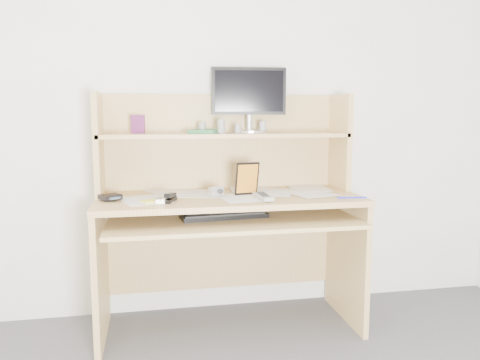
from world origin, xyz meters
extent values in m
cube|color=white|center=(0.00, 1.80, 1.25)|extent=(3.60, 0.04, 2.50)
cube|color=tan|center=(0.00, 1.48, 0.73)|extent=(1.40, 0.60, 0.03)
cube|color=tan|center=(-0.68, 1.48, 0.36)|extent=(0.03, 0.56, 0.72)
cube|color=tan|center=(0.68, 1.48, 0.36)|extent=(0.03, 0.56, 0.72)
cube|color=tan|center=(0.00, 1.77, 0.34)|extent=(1.34, 0.02, 0.41)
cube|color=tan|center=(0.00, 1.36, 0.64)|extent=(1.28, 0.55, 0.02)
cube|color=tan|center=(0.00, 1.77, 1.02)|extent=(1.40, 0.02, 0.55)
cube|color=tan|center=(-0.68, 1.63, 1.02)|extent=(0.03, 0.30, 0.55)
cube|color=tan|center=(0.68, 1.63, 1.02)|extent=(0.03, 0.30, 0.55)
cube|color=tan|center=(0.00, 1.63, 1.07)|extent=(1.38, 0.30, 0.02)
cube|color=silver|center=(0.00, 1.48, 0.75)|extent=(1.32, 0.54, 0.01)
cube|color=black|center=(-0.04, 1.40, 0.66)|extent=(0.47, 0.21, 0.02)
cube|color=black|center=(-0.04, 1.40, 0.68)|extent=(0.43, 0.20, 0.01)
cube|color=#999A95|center=(0.15, 1.33, 0.77)|extent=(0.07, 0.19, 0.02)
cube|color=#BDBDC0|center=(-0.38, 1.34, 0.77)|extent=(0.05, 0.09, 0.02)
cube|color=black|center=(-0.32, 1.36, 0.78)|extent=(0.07, 0.13, 0.04)
cube|color=black|center=(-0.62, 1.46, 0.77)|extent=(0.13, 0.12, 0.02)
cube|color=yellow|center=(-0.42, 1.36, 0.75)|extent=(0.09, 0.09, 0.01)
cube|color=#BDBDBF|center=(-0.07, 1.46, 0.78)|extent=(0.08, 0.06, 0.05)
cube|color=black|center=(0.09, 1.45, 0.84)|extent=(0.13, 0.03, 0.18)
cylinder|color=#1C23D5|center=(0.60, 1.24, 0.76)|extent=(0.15, 0.02, 0.01)
cube|color=maroon|center=(-0.48, 1.66, 1.13)|extent=(0.08, 0.04, 0.10)
cube|color=#2E734F|center=(-0.11, 1.64, 1.09)|extent=(0.22, 0.25, 0.02)
cylinder|color=black|center=(-0.12, 1.65, 1.11)|extent=(0.06, 0.06, 0.06)
cylinder|color=white|center=(0.22, 1.63, 1.11)|extent=(0.05, 0.05, 0.07)
cylinder|color=black|center=(0.07, 1.61, 1.11)|extent=(0.05, 0.05, 0.05)
cylinder|color=silver|center=(-0.03, 1.59, 1.12)|extent=(0.05, 0.05, 0.08)
cylinder|color=silver|center=(0.15, 1.68, 1.09)|extent=(0.22, 0.22, 0.01)
cylinder|color=silver|center=(0.15, 1.69, 1.14)|extent=(0.04, 0.04, 0.09)
cube|color=black|center=(0.15, 1.71, 1.32)|extent=(0.43, 0.07, 0.27)
cube|color=black|center=(0.15, 1.70, 1.32)|extent=(0.39, 0.04, 0.23)
camera|label=1|loc=(-0.41, -0.97, 1.18)|focal=35.00mm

